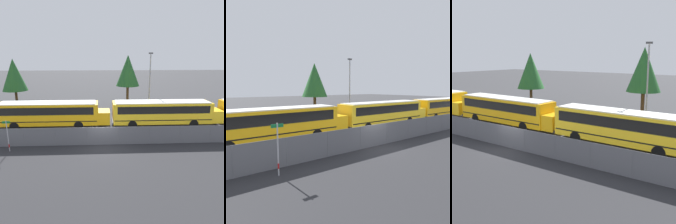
% 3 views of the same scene
% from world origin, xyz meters
% --- Properties ---
extents(ground_plane, '(200.00, 200.00, 0.00)m').
position_xyz_m(ground_plane, '(0.00, 0.00, 0.00)').
color(ground_plane, '#38383A').
extents(fence, '(94.82, 0.07, 1.82)m').
position_xyz_m(fence, '(0.00, -0.00, 0.93)').
color(fence, '#9EA0A5').
rests_on(fence, ground_plane).
extents(school_bus_2, '(13.38, 2.58, 3.11)m').
position_xyz_m(school_bus_2, '(-6.20, 5.57, 1.87)').
color(school_bus_2, '#EDA80F').
rests_on(school_bus_2, ground_plane).
extents(school_bus_3, '(13.38, 2.58, 3.11)m').
position_xyz_m(school_bus_3, '(7.46, 5.50, 1.87)').
color(school_bus_3, yellow).
rests_on(school_bus_3, ground_plane).
extents(light_pole, '(0.60, 0.24, 8.83)m').
position_xyz_m(light_pole, '(6.93, 11.51, 4.81)').
color(light_pole, gray).
rests_on(light_pole, ground_plane).
extents(tree_0, '(3.92, 3.92, 8.50)m').
position_xyz_m(tree_0, '(4.37, 16.85, 5.92)').
color(tree_0, '#51381E').
rests_on(tree_0, ground_plane).
extents(tree_1, '(4.27, 4.27, 7.88)m').
position_xyz_m(tree_1, '(-15.32, 19.31, 5.09)').
color(tree_1, '#51381E').
rests_on(tree_1, ground_plane).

